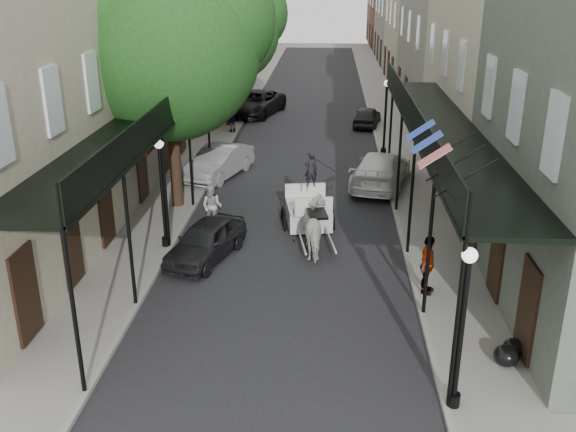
# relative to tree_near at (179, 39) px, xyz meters

# --- Properties ---
(ground) EXTENTS (140.00, 140.00, 0.00)m
(ground) POSITION_rel_tree_near_xyz_m (4.20, -10.18, -6.49)
(ground) COLOR gray
(ground) RESTS_ON ground
(road) EXTENTS (8.00, 90.00, 0.01)m
(road) POSITION_rel_tree_near_xyz_m (4.20, 9.82, -6.48)
(road) COLOR black
(road) RESTS_ON ground
(sidewalk_left) EXTENTS (2.20, 90.00, 0.12)m
(sidewalk_left) POSITION_rel_tree_near_xyz_m (-0.80, 9.82, -6.43)
(sidewalk_left) COLOR gray
(sidewalk_left) RESTS_ON ground
(sidewalk_right) EXTENTS (2.20, 90.00, 0.12)m
(sidewalk_right) POSITION_rel_tree_near_xyz_m (9.20, 9.82, -6.43)
(sidewalk_right) COLOR gray
(sidewalk_right) RESTS_ON ground
(building_row_left) EXTENTS (5.00, 80.00, 10.50)m
(building_row_left) POSITION_rel_tree_near_xyz_m (-4.40, 19.82, -1.24)
(building_row_left) COLOR #BAB495
(building_row_left) RESTS_ON ground
(building_row_right) EXTENTS (5.00, 80.00, 10.50)m
(building_row_right) POSITION_rel_tree_near_xyz_m (12.80, 19.82, -1.24)
(building_row_right) COLOR gray
(building_row_right) RESTS_ON ground
(gallery_left) EXTENTS (2.20, 18.05, 4.88)m
(gallery_left) POSITION_rel_tree_near_xyz_m (-0.59, -3.20, -2.44)
(gallery_left) COLOR black
(gallery_left) RESTS_ON sidewalk_left
(gallery_right) EXTENTS (2.20, 18.05, 4.88)m
(gallery_right) POSITION_rel_tree_near_xyz_m (8.99, -3.20, -2.44)
(gallery_right) COLOR black
(gallery_right) RESTS_ON sidewalk_right
(tree_near) EXTENTS (7.31, 6.80, 9.63)m
(tree_near) POSITION_rel_tree_near_xyz_m (0.00, 0.00, 0.00)
(tree_near) COLOR #382619
(tree_near) RESTS_ON sidewalk_left
(tree_far) EXTENTS (6.45, 6.00, 8.61)m
(tree_far) POSITION_rel_tree_near_xyz_m (-0.05, 14.00, -0.65)
(tree_far) COLOR #382619
(tree_far) RESTS_ON sidewalk_left
(lamppost_right_near) EXTENTS (0.32, 0.32, 3.71)m
(lamppost_right_near) POSITION_rel_tree_near_xyz_m (8.30, -12.18, -4.44)
(lamppost_right_near) COLOR black
(lamppost_right_near) RESTS_ON sidewalk_right
(lamppost_left) EXTENTS (0.32, 0.32, 3.71)m
(lamppost_left) POSITION_rel_tree_near_xyz_m (0.10, -4.18, -4.44)
(lamppost_left) COLOR black
(lamppost_left) RESTS_ON sidewalk_left
(lamppost_right_far) EXTENTS (0.32, 0.32, 3.71)m
(lamppost_right_far) POSITION_rel_tree_near_xyz_m (8.30, 7.82, -4.44)
(lamppost_right_far) COLOR black
(lamppost_right_far) RESTS_ON sidewalk_right
(horse) EXTENTS (1.30, 2.26, 1.80)m
(horse) POSITION_rel_tree_near_xyz_m (5.21, -4.18, -5.59)
(horse) COLOR beige
(horse) RESTS_ON ground
(carriage) EXTENTS (2.09, 2.86, 3.01)m
(carriage) POSITION_rel_tree_near_xyz_m (4.76, -1.41, -5.32)
(carriage) COLOR black
(carriage) RESTS_ON ground
(pedestrian_walking) EXTENTS (0.87, 0.74, 1.60)m
(pedestrian_walking) POSITION_rel_tree_near_xyz_m (1.33, -2.14, -5.69)
(pedestrian_walking) COLOR #A7A69E
(pedestrian_walking) RESTS_ON ground
(pedestrian_sidewalk_left) EXTENTS (1.28, 1.11, 1.72)m
(pedestrian_sidewalk_left) POSITION_rel_tree_near_xyz_m (-0.00, 12.01, -5.51)
(pedestrian_sidewalk_left) COLOR gray
(pedestrian_sidewalk_left) RESTS_ON sidewalk_left
(pedestrian_sidewalk_right) EXTENTS (0.79, 1.11, 1.76)m
(pedestrian_sidewalk_right) POSITION_rel_tree_near_xyz_m (8.40, -7.01, -5.49)
(pedestrian_sidewalk_right) COLOR gray
(pedestrian_sidewalk_right) RESTS_ON sidewalk_right
(car_left_near) EXTENTS (2.57, 4.01, 1.27)m
(car_left_near) POSITION_rel_tree_near_xyz_m (1.60, -4.86, -5.85)
(car_left_near) COLOR black
(car_left_near) RESTS_ON ground
(car_left_mid) EXTENTS (2.86, 4.61, 1.44)m
(car_left_mid) POSITION_rel_tree_near_xyz_m (0.60, 3.82, -5.77)
(car_left_mid) COLOR #9F9FA4
(car_left_mid) RESTS_ON ground
(car_left_far) EXTENTS (3.89, 5.96, 1.53)m
(car_left_far) POSITION_rel_tree_near_xyz_m (0.81, 17.08, -5.73)
(car_left_far) COLOR black
(car_left_far) RESTS_ON ground
(car_right_near) EXTENTS (3.24, 5.49, 1.49)m
(car_right_near) POSITION_rel_tree_near_xyz_m (7.80, 3.05, -5.74)
(car_right_near) COLOR white
(car_right_near) RESTS_ON ground
(car_right_far) EXTENTS (2.02, 3.69, 1.19)m
(car_right_far) POSITION_rel_tree_near_xyz_m (7.80, 14.39, -5.89)
(car_right_far) COLOR black
(car_right_far) RESTS_ON ground
(trash_bags) EXTENTS (0.86, 1.01, 0.51)m
(trash_bags) POSITION_rel_tree_near_xyz_m (9.91, -10.40, -6.13)
(trash_bags) COLOR black
(trash_bags) RESTS_ON sidewalk_right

